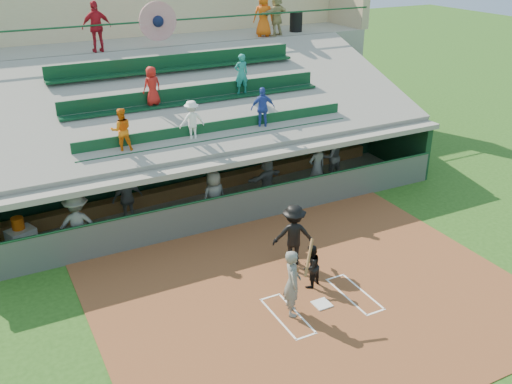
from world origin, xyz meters
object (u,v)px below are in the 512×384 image
home_plate (322,304)px  white_table (22,239)px  trash_bin (296,22)px  batter_at_plate (293,282)px  catcher (311,266)px  water_cooler (18,223)px

home_plate → white_table: (-6.45, 6.46, 0.34)m
white_table → trash_bin: size_ratio=0.89×
trash_bin → batter_at_plate: bearing=-120.8°
batter_at_plate → white_table: 8.50m
batter_at_plate → white_table: batter_at_plate is taller
catcher → white_table: catcher is taller
white_table → water_cooler: size_ratio=2.11×
home_plate → trash_bin: 15.44m
catcher → trash_bin: size_ratio=1.43×
catcher → water_cooler: 8.73m
batter_at_plate → white_table: (-5.60, 6.38, -0.54)m
home_plate → catcher: (0.18, 0.87, 0.60)m
catcher → water_cooler: size_ratio=3.38×
home_plate → batter_at_plate: bearing=175.0°
batter_at_plate → water_cooler: (-5.62, 6.44, -0.02)m
white_table → water_cooler: (-0.03, 0.06, 0.52)m
batter_at_plate → white_table: size_ratio=2.55×
water_cooler → catcher: bearing=-40.3°
catcher → trash_bin: 14.44m
white_table → trash_bin: trash_bin is taller
catcher → white_table: 8.68m
home_plate → trash_bin: bearing=62.2°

